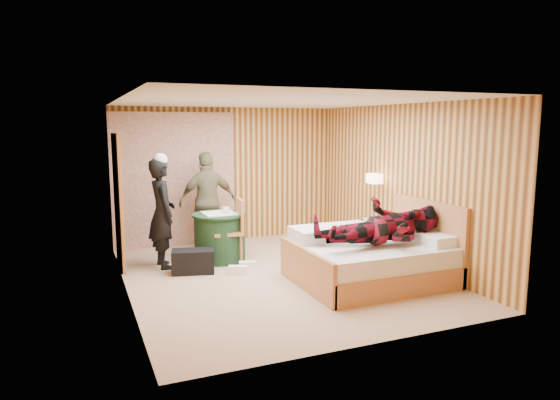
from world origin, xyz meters
name	(u,v)px	position (x,y,z in m)	size (l,w,h in m)	color
floor	(277,275)	(0.00, 0.00, 0.00)	(4.20, 5.00, 0.01)	tan
ceiling	(277,101)	(0.00, 0.00, 2.50)	(4.20, 5.00, 0.01)	white
wall_back	(227,175)	(0.00, 2.50, 1.25)	(4.20, 0.02, 2.50)	#F5B75E
wall_left	(123,199)	(-2.10, 0.00, 1.25)	(0.02, 5.00, 2.50)	#F5B75E
wall_right	(400,184)	(2.10, 0.00, 1.25)	(0.02, 5.00, 2.50)	#F5B75E
curtain	(174,180)	(-1.00, 2.43, 1.20)	(2.20, 0.08, 2.40)	beige
doorway	(118,201)	(-2.06, 1.40, 1.02)	(0.06, 0.90, 2.05)	black
wall_lamp	(375,178)	(1.92, 0.45, 1.30)	(0.26, 0.24, 0.16)	gold
bed	(371,259)	(1.12, -0.73, 0.32)	(2.03, 1.60, 1.10)	tan
nightstand	(369,239)	(1.88, 0.49, 0.27)	(0.39, 0.53, 0.51)	tan
round_table	(220,236)	(-0.54, 1.13, 0.39)	(0.88, 0.88, 0.78)	#1F4425
chair_far	(209,220)	(-0.54, 1.83, 0.54)	(0.43, 0.43, 0.93)	tan
chair_near	(233,226)	(-0.38, 0.94, 0.59)	(0.51, 0.51, 1.02)	tan
duffel_bag	(193,261)	(-1.10, 0.60, 0.17)	(0.62, 0.33, 0.35)	black
sneaker_left	(248,265)	(-0.29, 0.48, 0.06)	(0.26, 0.11, 0.12)	white
sneaker_right	(238,270)	(-0.51, 0.29, 0.06)	(0.27, 0.11, 0.12)	white
woman_standing	(162,213)	(-1.45, 1.10, 0.84)	(0.61, 0.40, 1.68)	black
man_at_table	(208,201)	(-0.54, 1.87, 0.86)	(1.01, 0.42, 1.72)	#736C4D
man_on_bed	(383,215)	(1.15, -0.96, 0.98)	(1.77, 0.67, 0.86)	maroon
book_lower	(371,225)	(1.88, 0.44, 0.53)	(0.17, 0.22, 0.02)	white
book_upper	(371,224)	(1.88, 0.44, 0.55)	(0.16, 0.22, 0.02)	white
cup_nightstand	(366,221)	(1.88, 0.62, 0.56)	(0.10, 0.10, 0.09)	white
cup_table	(226,210)	(-0.44, 1.08, 0.83)	(0.12, 0.12, 0.10)	white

